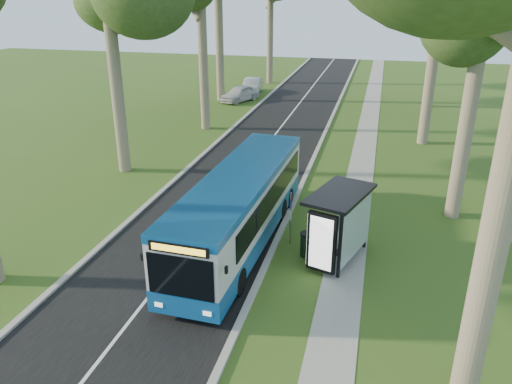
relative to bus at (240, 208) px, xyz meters
The scene contains 12 objects.
ground 2.38m from the bus, 33.71° to the right, with size 120.00×120.00×0.00m, color #36561A.
road 9.40m from the bus, 102.77° to the left, with size 7.00×100.00×0.02m, color black.
kerb_east 9.28m from the bus, 80.86° to the left, with size 0.25×100.00×0.12m, color #9E9B93.
kerb_west 10.71m from the bus, 121.56° to the left, with size 0.25×100.00×0.12m, color #9E9B93.
centre_line 9.40m from the bus, 102.77° to the left, with size 0.12×100.00×0.01m, color white.
footpath 10.20m from the bus, 63.75° to the left, with size 1.50×100.00×0.02m, color gray.
bus is the anchor object (origin of this frame).
bus_stop_sign 2.09m from the bus, 13.81° to the left, with size 0.12×0.32×2.30m.
bus_shelter 4.25m from the bus, ahead, with size 2.69×3.67×2.82m.
litter_bin 3.09m from the bus, ahead, with size 0.58×0.58×1.02m.
car_white 28.06m from the bus, 105.84° to the left, with size 1.72×4.28×1.46m, color silver.
car_silver 31.73m from the bus, 103.58° to the left, with size 1.59×4.55×1.50m, color #A9ABB1.
Camera 1 is at (3.72, -16.97, 10.08)m, focal length 35.00 mm.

